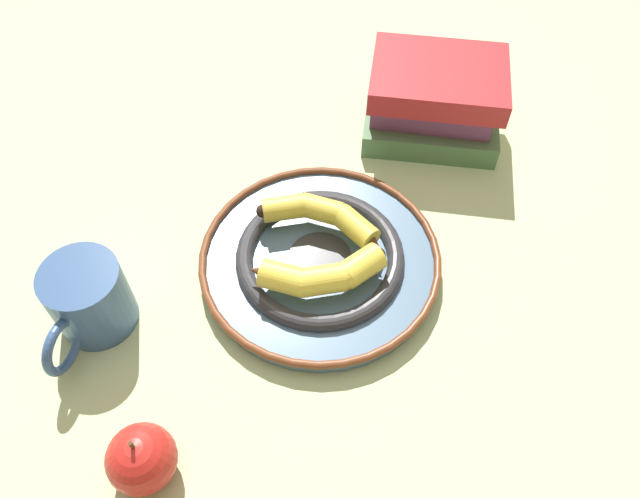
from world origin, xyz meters
The scene contains 7 objects.
ground_plane centered at (0.00, 0.00, 0.00)m, with size 2.80×2.80×0.00m, color #B2C693.
decorative_bowl centered at (-0.04, -0.01, 0.02)m, with size 0.30×0.30×0.03m.
banana_a centered at (-0.07, 0.02, 0.05)m, with size 0.12×0.14×0.03m.
banana_b centered at (-0.01, -0.04, 0.05)m, with size 0.16×0.09×0.03m.
book_stack centered at (0.03, -0.30, 0.06)m, with size 0.24×0.23×0.11m.
coffee_mug centered at (0.09, 0.24, 0.05)m, with size 0.10×0.13×0.09m.
apple centered at (-0.10, 0.29, 0.04)m, with size 0.07×0.07×0.08m.
Camera 1 is at (-0.36, 0.30, 0.66)m, focal length 35.00 mm.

